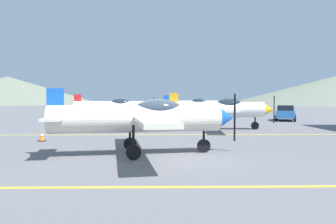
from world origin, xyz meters
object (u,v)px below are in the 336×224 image
(airplane_near, at_px, (144,117))
(car_sedan, at_px, (286,113))
(airplane_far, at_px, (114,106))
(airplane_mid, at_px, (220,109))
(traffic_cone_front, at_px, (42,136))
(airplane_back, at_px, (194,105))

(airplane_near, distance_m, car_sedan, 24.46)
(airplane_far, bearing_deg, airplane_mid, -40.55)
(airplane_mid, relative_size, car_sedan, 1.96)
(traffic_cone_front, bearing_deg, airplane_mid, 30.93)
(airplane_near, distance_m, airplane_far, 19.04)
(airplane_back, bearing_deg, airplane_near, -99.78)
(airplane_back, xyz_separation_m, traffic_cone_front, (-10.51, -23.08, -1.25))
(airplane_back, xyz_separation_m, car_sedan, (9.03, -7.01, -0.70))
(airplane_far, xyz_separation_m, car_sedan, (17.80, 1.64, -0.70))
(car_sedan, relative_size, traffic_cone_front, 7.90)
(car_sedan, bearing_deg, airplane_far, -174.74)
(airplane_mid, height_order, airplane_far, same)
(airplane_near, relative_size, traffic_cone_front, 15.52)
(airplane_near, bearing_deg, traffic_cone_front, 144.43)
(airplane_back, bearing_deg, traffic_cone_front, -114.49)
(car_sedan, height_order, traffic_cone_front, car_sedan)
(airplane_near, height_order, airplane_back, same)
(car_sedan, distance_m, traffic_cone_front, 25.31)
(airplane_near, bearing_deg, airplane_back, 80.22)
(airplane_mid, height_order, airplane_back, same)
(airplane_mid, height_order, traffic_cone_front, airplane_mid)
(airplane_mid, height_order, car_sedan, airplane_mid)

